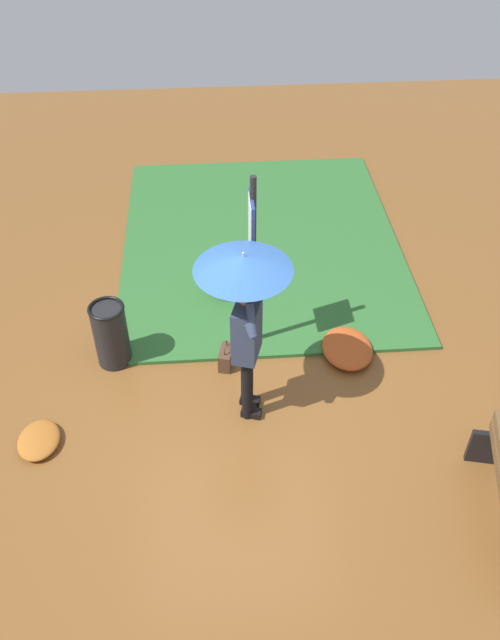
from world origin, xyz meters
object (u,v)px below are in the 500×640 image
(trash_bin, at_px, (111,334))
(handbag, at_px, (226,357))
(person_with_umbrella, at_px, (245,297))
(info_sign_post, at_px, (252,246))

(trash_bin, bearing_deg, handbag, -97.75)
(person_with_umbrella, xyz_separation_m, trash_bin, (0.81, 1.51, -1.13))
(info_sign_post, distance_m, trash_bin, 1.95)
(handbag, bearing_deg, trash_bin, 82.25)
(person_with_umbrella, height_order, trash_bin, person_with_umbrella)
(info_sign_post, bearing_deg, trash_bin, 96.17)
(handbag, relative_size, trash_bin, 0.44)
(trash_bin, bearing_deg, person_with_umbrella, -118.14)
(trash_bin, bearing_deg, info_sign_post, -83.83)
(handbag, xyz_separation_m, trash_bin, (0.18, 1.32, 0.29))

